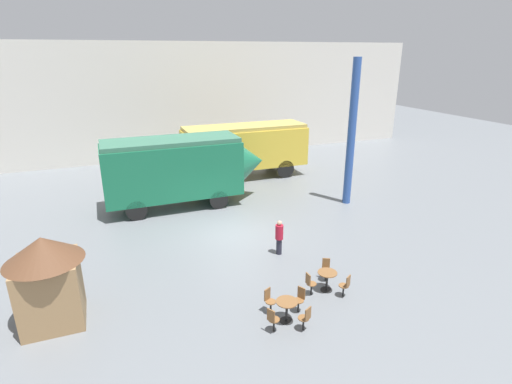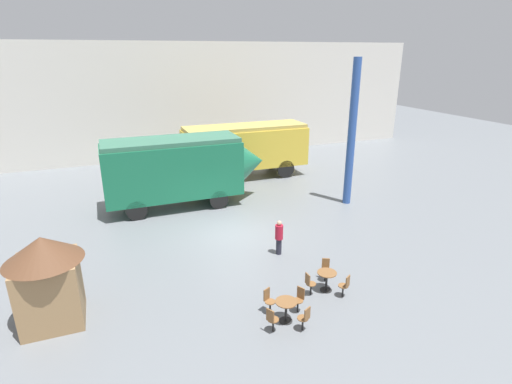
# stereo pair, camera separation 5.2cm
# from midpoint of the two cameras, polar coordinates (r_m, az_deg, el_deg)

# --- Properties ---
(ground_plane) EXTENTS (80.00, 80.00, 0.00)m
(ground_plane) POSITION_cam_midpoint_polar(r_m,az_deg,el_deg) (19.24, -3.19, -5.99)
(ground_plane) COLOR slate
(backdrop_wall) EXTENTS (44.00, 0.15, 9.00)m
(backdrop_wall) POSITION_cam_midpoint_polar(r_m,az_deg,el_deg) (32.74, -12.09, 12.47)
(backdrop_wall) COLOR silver
(backdrop_wall) RESTS_ON ground_plane
(passenger_coach_vintage) EXTENTS (8.34, 2.60, 3.59)m
(passenger_coach_vintage) POSITION_cam_midpoint_polar(r_m,az_deg,el_deg) (27.27, -1.49, 6.55)
(passenger_coach_vintage) COLOR gold
(passenger_coach_vintage) RESTS_ON ground_plane
(streamlined_locomotive) EXTENTS (8.97, 2.71, 3.85)m
(streamlined_locomotive) POSITION_cam_midpoint_polar(r_m,az_deg,el_deg) (22.42, -10.07, 3.57)
(streamlined_locomotive) COLOR #196B47
(streamlined_locomotive) RESTS_ON ground_plane
(cafe_table_near) EXTENTS (0.71, 0.71, 0.74)m
(cafe_table_near) POSITION_cam_midpoint_polar(r_m,az_deg,el_deg) (14.98, 10.17, -11.91)
(cafe_table_near) COLOR black
(cafe_table_near) RESTS_ON ground_plane
(cafe_table_mid) EXTENTS (0.71, 0.71, 0.75)m
(cafe_table_mid) POSITION_cam_midpoint_polar(r_m,az_deg,el_deg) (13.31, 4.44, -16.03)
(cafe_table_mid) COLOR black
(cafe_table_mid) RESTS_ON ground_plane
(cafe_chair_0) EXTENTS (0.39, 0.40, 0.87)m
(cafe_chair_0) POSITION_cam_midpoint_polar(r_m,az_deg,el_deg) (15.62, 10.00, -10.63)
(cafe_chair_0) COLOR black
(cafe_chair_0) RESTS_ON ground_plane
(cafe_chair_1) EXTENTS (0.36, 0.36, 0.87)m
(cafe_chair_1) POSITION_cam_midpoint_polar(r_m,az_deg,el_deg) (14.65, 7.73, -12.69)
(cafe_chair_1) COLOR black
(cafe_chair_1) RESTS_ON ground_plane
(cafe_chair_2) EXTENTS (0.39, 0.40, 0.87)m
(cafe_chair_2) POSITION_cam_midpoint_polar(r_m,az_deg,el_deg) (14.75, 12.74, -12.78)
(cafe_chair_2) COLOR black
(cafe_chair_2) RESTS_ON ground_plane
(cafe_chair_3) EXTENTS (0.40, 0.39, 0.87)m
(cafe_chair_3) POSITION_cam_midpoint_polar(r_m,az_deg,el_deg) (13.82, 6.31, -14.79)
(cafe_chair_3) COLOR black
(cafe_chair_3) RESTS_ON ground_plane
(cafe_chair_4) EXTENTS (0.39, 0.40, 0.87)m
(cafe_chair_4) POSITION_cam_midpoint_polar(r_m,az_deg,el_deg) (13.70, 1.91, -15.03)
(cafe_chair_4) COLOR black
(cafe_chair_4) RESTS_ON ground_plane
(cafe_chair_5) EXTENTS (0.40, 0.39, 0.87)m
(cafe_chair_5) POSITION_cam_midpoint_polar(r_m,az_deg,el_deg) (12.87, 2.39, -17.62)
(cafe_chair_5) COLOR black
(cafe_chair_5) RESTS_ON ground_plane
(cafe_chair_6) EXTENTS (0.39, 0.40, 0.87)m
(cafe_chair_6) POSITION_cam_midpoint_polar(r_m,az_deg,el_deg) (13.00, 7.12, -17.32)
(cafe_chair_6) COLOR black
(cafe_chair_6) RESTS_ON ground_plane
(visitor_person) EXTENTS (0.34, 0.34, 1.55)m
(visitor_person) POSITION_cam_midpoint_polar(r_m,az_deg,el_deg) (17.09, 3.39, -6.32)
(visitor_person) COLOR #262633
(visitor_person) RESTS_ON ground_plane
(ticket_kiosk) EXTENTS (2.34, 2.34, 3.00)m
(ticket_kiosk) POSITION_cam_midpoint_polar(r_m,az_deg,el_deg) (14.23, -27.58, -10.55)
(ticket_kiosk) COLOR #99754C
(ticket_kiosk) RESTS_ON ground_plane
(support_pillar) EXTENTS (0.44, 0.44, 8.00)m
(support_pillar) POSITION_cam_midpoint_polar(r_m,az_deg,el_deg) (22.58, 13.58, 8.06)
(support_pillar) COLOR #2D519E
(support_pillar) RESTS_ON ground_plane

